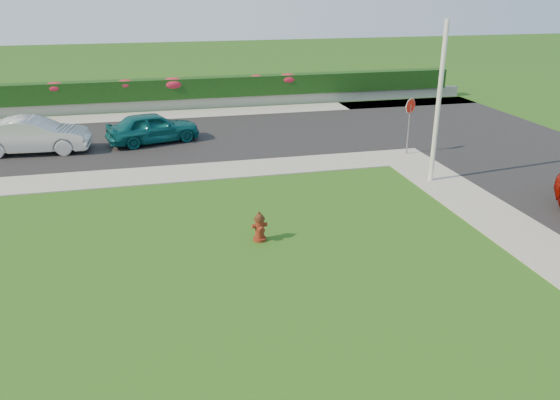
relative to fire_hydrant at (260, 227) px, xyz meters
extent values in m
plane|color=black|center=(0.22, -2.76, -0.40)|extent=(120.00, 120.00, 0.00)
cube|color=black|center=(-4.78, 11.24, -0.38)|extent=(26.00, 8.00, 0.04)
cube|color=gray|center=(-5.78, 6.24, -0.38)|extent=(24.00, 2.00, 0.04)
cube|color=gray|center=(7.22, 6.24, -0.38)|extent=(2.00, 2.00, 0.04)
cube|color=gray|center=(-0.78, 16.24, -0.38)|extent=(34.00, 2.00, 0.04)
cube|color=gray|center=(-0.78, 17.74, -0.10)|extent=(34.00, 0.40, 0.60)
cube|color=black|center=(-0.78, 17.84, 0.75)|extent=(32.00, 0.90, 1.10)
cylinder|color=#591E0D|center=(0.00, 0.01, -0.36)|extent=(0.36, 0.36, 0.08)
cylinder|color=#591E0D|center=(0.00, 0.01, -0.04)|extent=(0.24, 0.24, 0.55)
cylinder|color=black|center=(0.00, 0.01, 0.24)|extent=(0.30, 0.30, 0.05)
sphere|color=black|center=(0.00, 0.01, 0.27)|extent=(0.24, 0.24, 0.24)
cylinder|color=black|center=(0.00, 0.01, 0.41)|extent=(0.07, 0.07, 0.07)
cylinder|color=#591E0D|center=(-0.16, -0.02, 0.05)|extent=(0.12, 0.13, 0.12)
cylinder|color=#591E0D|center=(0.16, 0.03, 0.05)|extent=(0.12, 0.13, 0.12)
cylinder|color=#591E0D|center=(0.02, -0.15, -0.02)|extent=(0.18, 0.15, 0.16)
imported|color=#0B5055|center=(-2.61, 10.75, 0.32)|extent=(4.26, 2.59, 1.36)
imported|color=#B8BBC0|center=(-7.42, 10.30, 0.37)|extent=(4.51, 1.84, 1.46)
cylinder|color=silver|center=(6.91, 3.36, 2.36)|extent=(0.16, 0.16, 5.53)
cylinder|color=slate|center=(7.52, 6.59, 0.63)|extent=(0.06, 0.06, 2.07)
cylinder|color=red|center=(7.52, 6.59, 1.62)|extent=(0.54, 0.32, 0.60)
cylinder|color=white|center=(7.52, 6.59, 1.62)|extent=(0.57, 0.32, 0.64)
ellipsoid|color=red|center=(-7.49, 17.74, 1.06)|extent=(1.20, 0.77, 0.60)
ellipsoid|color=red|center=(-3.86, 17.74, 1.07)|extent=(1.15, 0.74, 0.57)
ellipsoid|color=red|center=(-1.31, 17.74, 1.02)|extent=(1.38, 0.89, 0.69)
ellipsoid|color=red|center=(3.39, 17.74, 1.10)|extent=(1.03, 0.66, 0.51)
ellipsoid|color=red|center=(5.24, 17.74, 1.05)|extent=(1.27, 0.82, 0.63)
camera|label=1|loc=(-2.59, -13.31, 6.15)|focal=35.00mm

